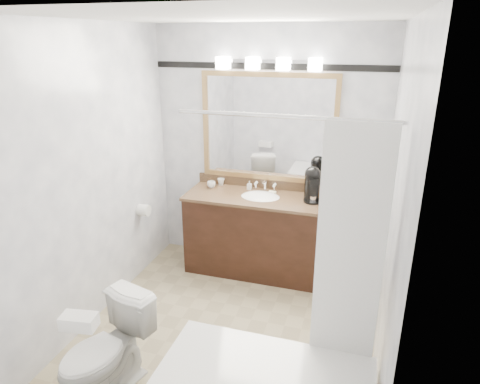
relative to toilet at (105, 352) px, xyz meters
name	(u,v)px	position (x,y,z in m)	size (l,w,h in m)	color
room	(228,192)	(0.59, 0.92, 0.90)	(2.42, 2.62, 2.52)	tan
vanity	(260,233)	(0.59, 1.94, 0.10)	(1.53, 0.58, 0.97)	black
mirror	(268,128)	(0.59, 2.20, 1.15)	(1.40, 0.04, 1.10)	#AE864E
vanity_light_bar	(268,63)	(0.59, 2.15, 1.79)	(1.02, 0.14, 0.12)	silver
accent_stripe	(270,66)	(0.59, 2.21, 1.75)	(2.40, 0.01, 0.06)	black
tp_roll	(144,210)	(-0.55, 1.58, 0.35)	(0.12, 0.12, 0.11)	white
toilet	(105,352)	(0.00, 0.00, 0.00)	(0.39, 0.68, 0.69)	white
tissue_box	(79,322)	(0.00, -0.20, 0.39)	(0.22, 0.12, 0.09)	white
coffee_maker	(312,183)	(1.10, 1.99, 0.68)	(0.19, 0.22, 0.34)	black
cup_left	(211,185)	(0.02, 2.04, 0.54)	(0.09, 0.09, 0.07)	white
cup_right	(221,182)	(0.09, 2.15, 0.54)	(0.08, 0.08, 0.07)	white
soap_bottle_a	(249,185)	(0.43, 2.11, 0.55)	(0.04, 0.04, 0.09)	white
soap_bar	(272,192)	(0.69, 2.05, 0.51)	(0.07, 0.05, 0.02)	#EDECC3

